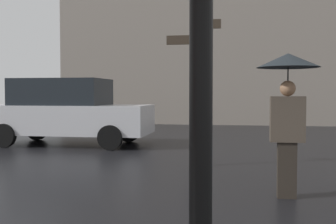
# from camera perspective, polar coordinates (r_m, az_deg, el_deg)

# --- Properties ---
(pedestrian_with_umbrella) EXTENTS (0.87, 0.87, 2.01)m
(pedestrian_with_umbrella) POSITION_cam_1_polar(r_m,az_deg,el_deg) (5.95, 16.20, 2.88)
(pedestrian_with_umbrella) COLOR #2A241E
(pedestrian_with_umbrella) RESTS_ON ground
(parked_car_left) EXTENTS (4.58, 2.04, 1.88)m
(parked_car_left) POSITION_cam_1_polar(r_m,az_deg,el_deg) (12.13, -13.72, 0.11)
(parked_car_left) COLOR silver
(parked_car_left) RESTS_ON ground
(street_signpost) EXTENTS (1.08, 0.08, 3.07)m
(street_signpost) POSITION_cam_1_polar(r_m,az_deg,el_deg) (8.25, 3.43, 5.36)
(street_signpost) COLOR black
(street_signpost) RESTS_ON ground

